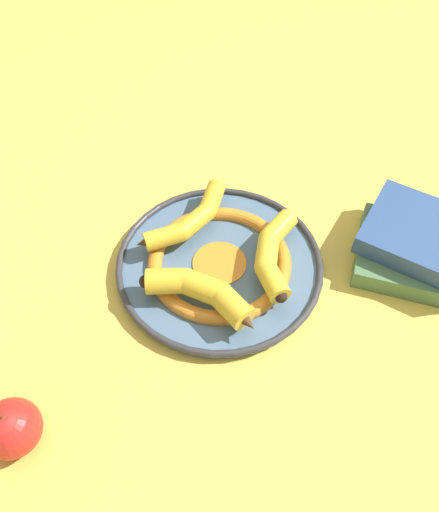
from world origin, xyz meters
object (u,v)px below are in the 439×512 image
book_stack (416,245)px  apple (12,428)px  banana_b (202,292)px  banana_a (273,251)px  banana_c (190,220)px  decorative_bowl (219,264)px

book_stack → apple: 0.64m
banana_b → apple: size_ratio=1.90×
banana_b → apple: 0.30m
banana_a → banana_c: size_ratio=0.79×
banana_a → book_stack: 0.23m
banana_c → banana_a: bearing=-74.7°
banana_a → book_stack: (-0.21, 0.10, -0.01)m
book_stack → banana_a: bearing=-150.4°
decorative_bowl → book_stack: 0.32m
banana_c → apple: size_ratio=2.15×
decorative_bowl → banana_a: 0.09m
banana_a → banana_c: (0.08, -0.12, -0.00)m
banana_b → apple: bearing=64.2°
banana_b → book_stack: 0.35m
decorative_bowl → banana_c: bearing=-83.1°
banana_b → banana_c: banana_b is taller
banana_a → banana_c: 0.15m
banana_a → book_stack: size_ratio=0.62×
decorative_bowl → apple: size_ratio=3.80×
banana_a → banana_b: banana_b is taller
banana_c → book_stack: 0.37m
decorative_bowl → banana_a: bearing=149.5°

